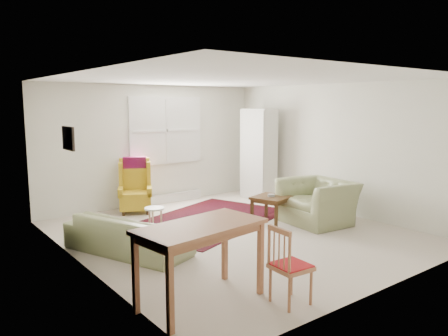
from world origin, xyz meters
TOP-DOWN VIEW (x-y plane):
  - room at (0.02, 0.21)m, footprint 5.04×5.54m
  - rug at (0.13, 0.95)m, footprint 3.49×2.83m
  - sofa at (-1.80, 0.21)m, footprint 1.37×2.02m
  - armchair at (1.57, -0.39)m, footprint 1.14×1.27m
  - wingback_chair at (-0.68, 2.26)m, footprint 0.84×0.86m
  - coffee_table at (0.93, 0.13)m, footprint 0.73×0.73m
  - stool at (-1.04, 0.82)m, footprint 0.38×0.38m
  - cabinet at (2.10, 1.78)m, footprint 0.43×0.81m
  - desk at (-1.88, -1.77)m, footprint 1.44×0.84m
  - desk_chair at (-1.13, -2.35)m, footprint 0.40×0.40m

SIDE VIEW (x-z plane):
  - rug at x=0.13m, z-range 0.00..0.03m
  - stool at x=-1.04m, z-range 0.00..0.43m
  - coffee_table at x=0.93m, z-range 0.00..0.48m
  - sofa at x=-1.80m, z-range 0.00..0.76m
  - desk_chair at x=-1.13m, z-range 0.00..0.85m
  - desk at x=-1.88m, z-range 0.00..0.87m
  - armchair at x=1.57m, z-range 0.00..0.92m
  - wingback_chair at x=-0.68m, z-range 0.00..1.07m
  - cabinet at x=2.10m, z-range 0.00..2.00m
  - room at x=0.02m, z-range 0.00..2.51m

